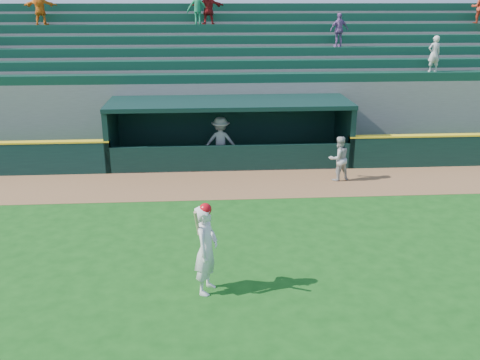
% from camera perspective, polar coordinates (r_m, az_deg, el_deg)
% --- Properties ---
extents(ground, '(120.00, 120.00, 0.00)m').
position_cam_1_polar(ground, '(14.33, 0.44, -7.01)').
color(ground, '#144812').
rests_on(ground, ground).
extents(warning_track, '(40.00, 3.00, 0.01)m').
position_cam_1_polar(warning_track, '(18.84, -0.68, -0.47)').
color(warning_track, brown).
rests_on(warning_track, ground).
extents(dugout_player_front, '(0.94, 0.83, 1.62)m').
position_cam_1_polar(dugout_player_front, '(19.39, 10.48, 2.27)').
color(dugout_player_front, '#AAAAA5').
rests_on(dugout_player_front, ground).
extents(dugout_player_inside, '(1.31, 0.83, 1.92)m').
position_cam_1_polar(dugout_player_inside, '(20.78, -2.07, 4.14)').
color(dugout_player_inside, gray).
rests_on(dugout_player_inside, ground).
extents(dugout, '(9.40, 2.80, 2.46)m').
position_cam_1_polar(dugout, '(21.44, -1.16, 5.71)').
color(dugout, slate).
rests_on(dugout, ground).
extents(stands, '(34.50, 6.25, 7.16)m').
position_cam_1_polar(stands, '(25.73, -1.73, 10.30)').
color(stands, slate).
rests_on(stands, ground).
extents(batter_at_plate, '(0.71, 0.92, 2.13)m').
position_cam_1_polar(batter_at_plate, '(11.82, -3.62, -7.30)').
color(batter_at_plate, silver).
rests_on(batter_at_plate, ground).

